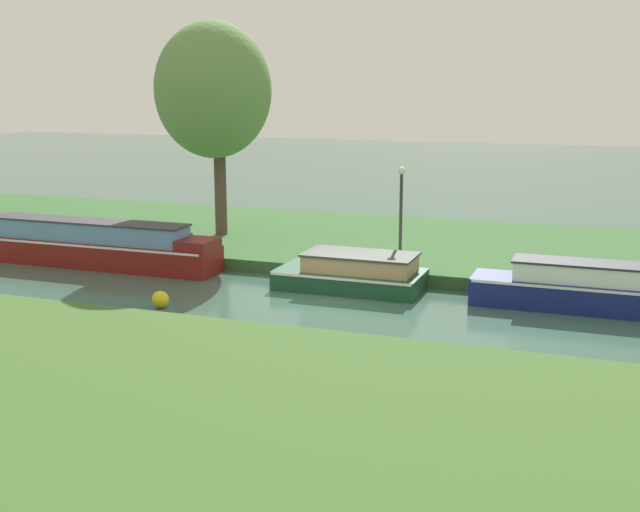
% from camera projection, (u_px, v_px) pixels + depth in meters
% --- Properties ---
extents(ground_plane, '(120.00, 120.00, 0.00)m').
position_uv_depth(ground_plane, '(329.00, 298.00, 22.57)').
color(ground_plane, '#385B4E').
extents(riverbank_far, '(72.00, 10.00, 0.40)m').
position_uv_depth(riverbank_far, '(394.00, 244.00, 28.95)').
color(riverbank_far, '#335F2D').
rests_on(riverbank_far, ground_plane).
extents(riverbank_near, '(72.00, 10.00, 0.40)m').
position_uv_depth(riverbank_near, '(159.00, 412.00, 14.26)').
color(riverbank_near, '#3C6129').
rests_on(riverbank_near, ground_plane).
extents(navy_barge, '(6.84, 1.43, 1.29)m').
position_uv_depth(navy_barge, '(605.00, 291.00, 21.13)').
color(navy_barge, navy).
rests_on(navy_barge, ground_plane).
extents(maroon_narrowboat, '(10.67, 1.49, 1.50)m').
position_uv_depth(maroon_narrowboat, '(76.00, 245.00, 26.63)').
color(maroon_narrowboat, maroon).
rests_on(maroon_narrowboat, ground_plane).
extents(forest_cruiser, '(4.23, 2.06, 1.07)m').
position_uv_depth(forest_cruiser, '(353.00, 273.00, 23.46)').
color(forest_cruiser, '#18432A').
rests_on(forest_cruiser, ground_plane).
extents(willow_tree_left, '(4.11, 4.11, 7.60)m').
position_uv_depth(willow_tree_left, '(213.00, 91.00, 28.39)').
color(willow_tree_left, '#4F3D35').
rests_on(willow_tree_left, riverbank_far).
extents(lamp_post, '(0.24, 0.24, 2.97)m').
position_uv_depth(lamp_post, '(401.00, 203.00, 24.85)').
color(lamp_post, '#333338').
rests_on(lamp_post, riverbank_far).
extents(mooring_post_near, '(0.19, 0.19, 0.58)m').
position_uv_depth(mooring_post_near, '(190.00, 242.00, 26.89)').
color(mooring_post_near, brown).
rests_on(mooring_post_near, riverbank_far).
extents(channel_buoy, '(0.46, 0.46, 0.46)m').
position_uv_depth(channel_buoy, '(160.00, 299.00, 21.53)').
color(channel_buoy, yellow).
rests_on(channel_buoy, ground_plane).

